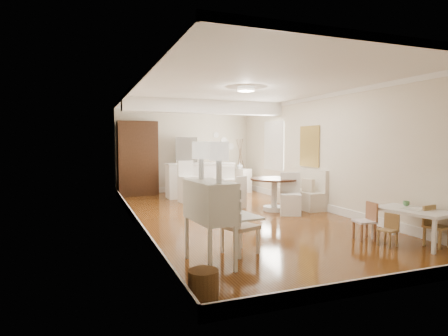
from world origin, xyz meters
TOP-DOWN VIEW (x-y plane):
  - room at (0.04, 0.32)m, footprint 9.00×9.04m
  - secretary_bureau at (-1.62, -2.95)m, footprint 0.98×1.00m
  - gustavian_armchair at (-1.03, -2.62)m, footprint 0.62×0.62m
  - wicker_basket at (-2.05, -4.02)m, footprint 0.35×0.35m
  - kids_table at (1.81, -3.12)m, footprint 0.89×1.25m
  - kids_chair_a at (1.33, -3.09)m, footprint 0.31×0.31m
  - kids_chair_b at (1.24, -2.65)m, footprint 0.36×0.36m
  - kids_chair_c at (2.02, -3.40)m, footprint 0.36×0.36m
  - banquette at (1.99, 0.50)m, footprint 0.52×1.60m
  - dining_table at (1.11, 0.29)m, footprint 1.26×1.26m
  - slip_chair_near at (1.22, -0.27)m, footprint 0.62×0.63m
  - slip_chair_far at (0.37, 0.94)m, footprint 0.52×0.53m
  - breakfast_counter at (0.10, 3.10)m, footprint 2.05×0.65m
  - bar_stool_left at (-0.50, 2.21)m, footprint 0.53×0.53m
  - bar_stool_right at (0.73, 2.25)m, footprint 0.42×0.42m
  - pantry_cabinet at (-1.60, 4.18)m, footprint 1.20×0.60m
  - fridge at (0.30, 4.15)m, footprint 0.75×0.65m
  - sideboard at (1.71, 3.79)m, footprint 0.55×0.87m
  - pencil_cup at (1.97, -2.83)m, footprint 0.12×0.12m
  - branch_vase at (1.70, 3.79)m, footprint 0.26×0.26m

SIDE VIEW (x-z plane):
  - wicker_basket at x=-2.05m, z-range 0.00..0.32m
  - kids_chair_a at x=1.33m, z-range 0.00..0.52m
  - kids_table at x=1.81m, z-range 0.00..0.57m
  - kids_chair_b at x=1.24m, z-range 0.00..0.65m
  - kids_chair_c at x=2.02m, z-range 0.00..0.66m
  - sideboard at x=1.71m, z-range 0.00..0.77m
  - dining_table at x=1.11m, z-range 0.00..0.79m
  - slip_chair_far at x=0.37m, z-range 0.00..0.81m
  - gustavian_armchair at x=-1.03m, z-range 0.00..0.84m
  - bar_stool_right at x=0.73m, z-range 0.00..0.96m
  - slip_chair_near at x=1.22m, z-range 0.00..0.96m
  - banquette at x=1.99m, z-range 0.00..0.98m
  - breakfast_counter at x=0.10m, z-range 0.00..1.03m
  - bar_stool_left at x=-0.50m, z-range 0.00..1.14m
  - secretary_bureau at x=-1.62m, z-range 0.00..1.14m
  - pencil_cup at x=1.97m, z-range 0.57..0.65m
  - branch_vase at x=1.70m, z-range 0.77..0.98m
  - fridge at x=0.30m, z-range 0.00..1.80m
  - pantry_cabinet at x=-1.60m, z-range 0.00..2.30m
  - room at x=0.04m, z-range 0.57..3.39m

